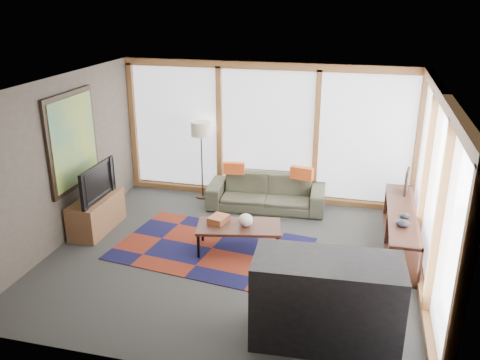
% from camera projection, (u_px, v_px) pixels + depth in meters
% --- Properties ---
extents(ground, '(5.50, 5.50, 0.00)m').
position_uv_depth(ground, '(234.00, 257.00, 7.67)').
color(ground, '#292927').
rests_on(ground, ground).
extents(room_envelope, '(5.52, 5.02, 2.62)m').
position_uv_depth(room_envelope, '(275.00, 151.00, 7.53)').
color(room_envelope, '#463B34').
rests_on(room_envelope, ground).
extents(rug, '(3.12, 2.23, 0.01)m').
position_uv_depth(rug, '(212.00, 248.00, 7.92)').
color(rug, maroon).
rests_on(rug, ground).
extents(sofa, '(2.18, 0.98, 0.62)m').
position_uv_depth(sofa, '(266.00, 192.00, 9.31)').
color(sofa, '#313326').
rests_on(sofa, ground).
extents(pillow_left, '(0.40, 0.17, 0.21)m').
position_uv_depth(pillow_left, '(234.00, 168.00, 9.30)').
color(pillow_left, '#CF501C').
rests_on(pillow_left, sofa).
extents(pillow_right, '(0.43, 0.21, 0.22)m').
position_uv_depth(pillow_right, '(302.00, 173.00, 9.03)').
color(pillow_right, '#CF501C').
rests_on(pillow_right, sofa).
extents(floor_lamp, '(0.38, 0.38, 1.51)m').
position_uv_depth(floor_lamp, '(202.00, 160.00, 9.65)').
color(floor_lamp, '#332517').
rests_on(floor_lamp, ground).
extents(coffee_table, '(1.37, 0.88, 0.42)m').
position_uv_depth(coffee_table, '(239.00, 238.00, 7.81)').
color(coffee_table, '#341910').
rests_on(coffee_table, ground).
extents(book_stack, '(0.31, 0.35, 0.10)m').
position_uv_depth(book_stack, '(219.00, 219.00, 7.82)').
color(book_stack, brown).
rests_on(book_stack, coffee_table).
extents(vase, '(0.25, 0.25, 0.19)m').
position_uv_depth(vase, '(246.00, 220.00, 7.69)').
color(vase, beige).
rests_on(vase, coffee_table).
extents(bookshelf, '(0.44, 2.41, 0.60)m').
position_uv_depth(bookshelf, '(400.00, 229.00, 7.88)').
color(bookshelf, '#341910').
rests_on(bookshelf, ground).
extents(bowl_a, '(0.20, 0.20, 0.10)m').
position_uv_depth(bowl_a, '(403.00, 223.00, 7.28)').
color(bowl_a, black).
rests_on(bowl_a, bookshelf).
extents(bowl_b, '(0.16, 0.16, 0.07)m').
position_uv_depth(bowl_b, '(405.00, 216.00, 7.54)').
color(bowl_b, black).
rests_on(bowl_b, bookshelf).
extents(shelf_picture, '(0.09, 0.32, 0.42)m').
position_uv_depth(shelf_picture, '(407.00, 182.00, 8.40)').
color(shelf_picture, black).
rests_on(shelf_picture, bookshelf).
extents(tv_console, '(0.48, 1.14, 0.57)m').
position_uv_depth(tv_console, '(97.00, 214.00, 8.47)').
color(tv_console, brown).
rests_on(tv_console, ground).
extents(television, '(0.14, 1.04, 0.60)m').
position_uv_depth(television, '(92.00, 182.00, 8.23)').
color(television, black).
rests_on(television, tv_console).
extents(bar_counter, '(1.68, 0.86, 1.04)m').
position_uv_depth(bar_counter, '(326.00, 301.00, 5.68)').
color(bar_counter, black).
rests_on(bar_counter, ground).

